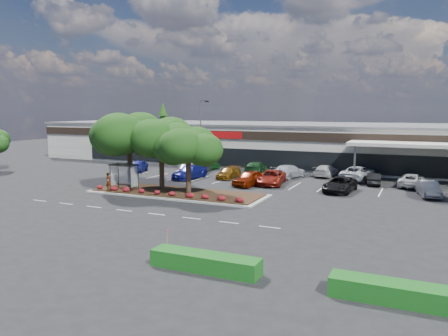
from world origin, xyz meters
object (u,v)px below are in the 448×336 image
at_px(survey_stake, 168,236).
at_px(car_0, 138,166).
at_px(light_pole, 201,141).
at_px(car_1, 187,169).

height_order(survey_stake, car_0, car_0).
distance_m(light_pole, car_0, 9.54).
bearing_deg(car_1, light_pole, 41.44).
relative_size(car_0, car_1, 0.89).
bearing_deg(car_0, light_pole, -6.50).
distance_m(car_0, car_1, 7.62).
distance_m(survey_stake, car_1, 29.70).
bearing_deg(car_0, survey_stake, -70.74).
bearing_deg(light_pole, survey_stake, -66.53).
bearing_deg(survey_stake, car_0, 128.44).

